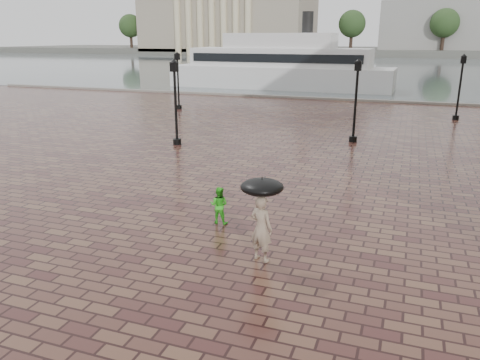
% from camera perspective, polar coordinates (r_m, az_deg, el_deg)
% --- Properties ---
extents(ground, '(300.00, 300.00, 0.00)m').
position_cam_1_polar(ground, '(14.86, -4.73, -5.32)').
color(ground, '#381A19').
rests_on(ground, ground).
extents(harbour_water, '(240.00, 240.00, 0.00)m').
position_cam_1_polar(harbour_water, '(104.78, 17.16, 13.20)').
color(harbour_water, '#434F52').
rests_on(harbour_water, ground).
extents(quay_edge, '(80.00, 0.60, 0.30)m').
position_cam_1_polar(quay_edge, '(45.19, 12.53, 9.46)').
color(quay_edge, slate).
rests_on(quay_edge, ground).
extents(far_shore, '(300.00, 60.00, 2.00)m').
position_cam_1_polar(far_shore, '(172.62, 18.59, 14.63)').
color(far_shore, '#4C4C47').
rests_on(far_shore, ground).
extents(museum, '(57.00, 32.50, 26.00)m').
position_cam_1_polar(museum, '(168.64, -1.34, 19.82)').
color(museum, gray).
rests_on(museum, ground).
extents(far_trees, '(188.00, 8.00, 13.50)m').
position_cam_1_polar(far_trees, '(150.62, 18.59, 17.62)').
color(far_trees, '#2D2119').
rests_on(far_trees, ground).
extents(street_lamps, '(21.44, 14.44, 4.40)m').
position_cam_1_polar(street_lamps, '(31.02, 6.27, 10.79)').
color(street_lamps, black).
rests_on(street_lamps, ground).
extents(adult_pedestrian, '(0.76, 0.62, 1.79)m').
position_cam_1_polar(adult_pedestrian, '(12.17, 2.62, -5.92)').
color(adult_pedestrian, gray).
rests_on(adult_pedestrian, ground).
extents(child_pedestrian, '(0.60, 0.47, 1.19)m').
position_cam_1_polar(child_pedestrian, '(14.67, -2.56, -3.09)').
color(child_pedestrian, green).
rests_on(child_pedestrian, ground).
extents(ferry_near, '(25.49, 6.72, 8.31)m').
position_cam_1_polar(ferry_near, '(55.16, 4.90, 13.70)').
color(ferry_near, silver).
rests_on(ferry_near, ground).
extents(umbrella, '(1.10, 1.10, 1.17)m').
position_cam_1_polar(umbrella, '(11.77, 2.69, -0.86)').
color(umbrella, black).
rests_on(umbrella, ground).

